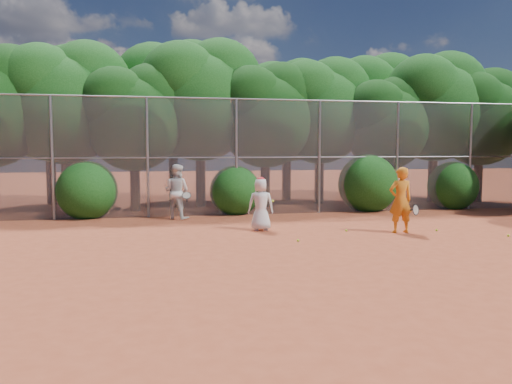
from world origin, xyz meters
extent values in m
plane|color=#953B21|center=(0.00, 0.00, 0.00)|extent=(80.00, 80.00, 0.00)
cylinder|color=gray|center=(-7.00, 6.00, 2.00)|extent=(0.09, 0.09, 4.00)
cylinder|color=gray|center=(-4.00, 6.00, 2.00)|extent=(0.09, 0.09, 4.00)
cylinder|color=gray|center=(-1.00, 6.00, 2.00)|extent=(0.09, 0.09, 4.00)
cylinder|color=gray|center=(2.00, 6.00, 2.00)|extent=(0.09, 0.09, 4.00)
cylinder|color=gray|center=(5.00, 6.00, 2.00)|extent=(0.09, 0.09, 4.00)
cylinder|color=gray|center=(8.00, 6.00, 2.00)|extent=(0.09, 0.09, 4.00)
cylinder|color=gray|center=(0.00, 6.00, 4.00)|extent=(20.00, 0.05, 0.05)
cylinder|color=gray|center=(0.00, 6.00, 2.00)|extent=(20.00, 0.04, 0.04)
cube|color=slate|center=(0.00, 6.00, 2.00)|extent=(20.00, 0.02, 4.00)
sphere|color=black|center=(-8.74, 8.38, 4.47)|extent=(3.05, 3.05, 3.05)
cylinder|color=black|center=(-7.00, 8.50, 1.26)|extent=(0.38, 0.38, 2.52)
sphere|color=#104111|center=(-7.00, 8.50, 3.73)|extent=(4.03, 4.03, 4.03)
sphere|color=#104111|center=(-6.19, 8.90, 4.74)|extent=(3.23, 3.23, 3.23)
sphere|color=#104111|center=(-7.71, 8.20, 4.54)|extent=(3.02, 3.02, 3.02)
cylinder|color=black|center=(-4.50, 7.80, 1.08)|extent=(0.36, 0.36, 2.17)
sphere|color=black|center=(-4.50, 7.80, 3.21)|extent=(3.47, 3.47, 3.47)
sphere|color=black|center=(-3.81, 8.15, 4.08)|extent=(2.78, 2.78, 2.78)
sphere|color=black|center=(-5.11, 7.54, 3.91)|extent=(2.60, 2.60, 2.60)
cylinder|color=black|center=(-2.00, 8.80, 1.33)|extent=(0.39, 0.39, 2.66)
sphere|color=#104111|center=(-2.00, 8.80, 3.94)|extent=(4.26, 4.26, 4.26)
sphere|color=#104111|center=(-1.15, 9.23, 5.00)|extent=(3.40, 3.40, 3.40)
sphere|color=#104111|center=(-2.74, 8.48, 4.79)|extent=(3.19, 3.19, 3.19)
cylinder|color=black|center=(0.50, 8.20, 1.14)|extent=(0.37, 0.37, 2.27)
sphere|color=black|center=(0.50, 8.20, 3.37)|extent=(3.64, 3.64, 3.64)
sphere|color=black|center=(1.23, 8.56, 4.28)|extent=(2.91, 2.91, 2.91)
sphere|color=black|center=(-0.14, 7.93, 4.10)|extent=(2.73, 2.73, 2.73)
cylinder|color=black|center=(3.00, 9.00, 1.22)|extent=(0.38, 0.38, 2.45)
sphere|color=#104111|center=(3.00, 9.00, 3.63)|extent=(3.92, 3.92, 3.92)
sphere|color=#104111|center=(3.78, 9.39, 4.61)|extent=(3.14, 3.14, 3.14)
sphere|color=#104111|center=(2.31, 8.71, 4.41)|extent=(2.94, 2.94, 2.94)
cylinder|color=black|center=(5.50, 8.00, 1.05)|extent=(0.36, 0.36, 2.10)
sphere|color=black|center=(5.50, 8.00, 3.11)|extent=(3.36, 3.36, 3.36)
sphere|color=black|center=(6.17, 8.34, 3.95)|extent=(2.69, 2.69, 2.69)
sphere|color=black|center=(4.91, 7.75, 3.78)|extent=(2.52, 2.52, 2.52)
cylinder|color=black|center=(8.00, 8.60, 1.29)|extent=(0.39, 0.39, 2.59)
sphere|color=#104111|center=(8.00, 8.60, 3.83)|extent=(4.14, 4.14, 4.14)
sphere|color=#104111|center=(8.83, 9.01, 4.87)|extent=(3.32, 3.32, 3.32)
sphere|color=#104111|center=(7.27, 8.29, 4.66)|extent=(3.11, 3.11, 3.11)
cylinder|color=black|center=(10.00, 8.30, 1.15)|extent=(0.37, 0.37, 2.31)
sphere|color=black|center=(10.00, 8.30, 3.42)|extent=(3.70, 3.70, 3.70)
sphere|color=black|center=(10.74, 8.67, 4.34)|extent=(2.96, 2.96, 2.96)
sphere|color=black|center=(9.35, 8.02, 4.16)|extent=(2.77, 2.77, 2.77)
cylinder|color=black|center=(-8.00, 10.80, 1.31)|extent=(0.39, 0.39, 2.62)
sphere|color=#104111|center=(-8.00, 10.80, 3.88)|extent=(4.20, 4.20, 4.20)
sphere|color=#104111|center=(-7.16, 11.22, 4.94)|extent=(3.36, 3.36, 3.36)
sphere|color=#104111|center=(-8.73, 10.49, 4.72)|extent=(3.15, 3.15, 3.15)
cylinder|color=black|center=(-3.00, 11.00, 1.40)|extent=(0.40, 0.40, 2.80)
sphere|color=#104111|center=(-3.00, 11.00, 4.14)|extent=(4.48, 4.48, 4.48)
sphere|color=#104111|center=(-2.10, 11.45, 5.26)|extent=(3.58, 3.58, 3.58)
sphere|color=#104111|center=(-3.78, 10.66, 5.04)|extent=(3.36, 3.36, 3.36)
cylinder|color=black|center=(2.00, 10.60, 1.26)|extent=(0.38, 0.38, 2.52)
sphere|color=#104111|center=(2.00, 10.60, 3.73)|extent=(4.03, 4.03, 4.03)
sphere|color=#104111|center=(2.81, 11.00, 4.74)|extent=(3.23, 3.23, 3.23)
sphere|color=#104111|center=(1.29, 10.30, 4.54)|extent=(3.02, 3.02, 3.02)
cylinder|color=black|center=(6.50, 11.20, 1.36)|extent=(0.40, 0.40, 2.73)
sphere|color=#104111|center=(6.50, 11.20, 4.04)|extent=(4.37, 4.37, 4.37)
sphere|color=#104111|center=(7.37, 11.64, 5.13)|extent=(3.49, 3.49, 3.49)
sphere|color=#104111|center=(5.74, 10.87, 4.91)|extent=(3.28, 3.28, 3.28)
sphere|color=#104111|center=(-6.00, 6.30, 1.00)|extent=(2.00, 2.00, 2.00)
sphere|color=#104111|center=(-1.00, 6.30, 0.90)|extent=(1.80, 1.80, 1.80)
sphere|color=#104111|center=(4.00, 6.30, 1.10)|extent=(2.20, 2.20, 2.20)
sphere|color=#104111|center=(7.50, 6.30, 0.95)|extent=(1.90, 1.90, 1.90)
imported|color=orange|center=(2.82, 1.47, 0.90)|extent=(0.66, 0.44, 1.80)
torus|color=black|center=(3.17, 1.27, 0.65)|extent=(0.30, 0.21, 0.30)
cylinder|color=black|center=(3.07, 1.46, 0.62)|extent=(0.17, 0.26, 0.07)
imported|color=silver|center=(-0.84, 2.61, 0.74)|extent=(0.78, 0.55, 1.48)
ellipsoid|color=red|center=(-0.84, 2.61, 1.44)|extent=(0.22, 0.22, 0.13)
sphere|color=#D2F22C|center=(-0.54, 2.41, 0.85)|extent=(0.07, 0.07, 0.07)
imported|color=silver|center=(-3.07, 5.40, 0.90)|extent=(1.10, 1.05, 1.80)
torus|color=black|center=(-2.77, 5.10, 0.80)|extent=(0.33, 0.26, 0.24)
cylinder|color=black|center=(-2.75, 5.26, 0.65)|extent=(0.06, 0.23, 0.21)
sphere|color=#D2F22C|center=(1.45, 1.92, 0.03)|extent=(0.07, 0.07, 0.07)
sphere|color=#D2F22C|center=(3.95, 1.49, 0.03)|extent=(0.07, 0.07, 0.07)
sphere|color=#D2F22C|center=(5.31, 0.33, 0.03)|extent=(0.07, 0.07, 0.07)
sphere|color=#D2F22C|center=(-0.29, 0.73, 0.03)|extent=(0.07, 0.07, 0.07)
sphere|color=#D2F22C|center=(4.51, 4.33, 0.03)|extent=(0.07, 0.07, 0.07)
camera|label=1|loc=(-3.68, -11.04, 2.31)|focal=35.00mm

